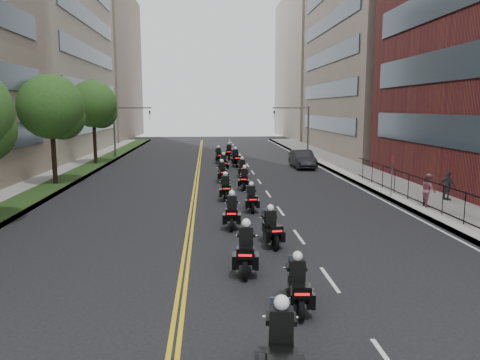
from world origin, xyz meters
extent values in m
cube|color=gray|center=(12.00, 25.00, 0.07)|extent=(4.00, 90.00, 0.15)
cube|color=gray|center=(-12.00, 25.00, 0.07)|extent=(4.00, 90.00, 0.15)
cube|color=#1B3714|center=(-11.20, 25.00, 0.17)|extent=(2.00, 90.00, 0.04)
cube|color=#333F4C|center=(13.95, 17.00, 3.50)|extent=(0.12, 25.80, 1.80)
cube|color=#333F4C|center=(13.95, 17.00, 7.50)|extent=(0.12, 25.80, 1.80)
cube|color=gray|center=(21.50, 48.00, 15.00)|extent=(15.00, 28.00, 30.00)
cube|color=#333F4C|center=(13.95, 48.00, 3.50)|extent=(0.12, 24.08, 1.80)
cube|color=#333F4C|center=(13.95, 48.00, 7.50)|extent=(0.12, 24.08, 1.80)
cube|color=#333F4C|center=(13.95, 48.00, 11.50)|extent=(0.12, 24.08, 1.80)
cube|color=#333F4C|center=(13.95, 48.00, 15.50)|extent=(0.12, 24.08, 1.80)
cube|color=#A59685|center=(21.50, 78.00, 13.00)|extent=(15.00, 28.00, 26.00)
cube|color=#A59685|center=(-22.00, 48.00, 17.00)|extent=(16.00, 28.00, 34.00)
cube|color=#333F4C|center=(-13.95, 48.00, 3.50)|extent=(0.12, 24.08, 1.80)
cube|color=#333F4C|center=(-13.95, 48.00, 7.50)|extent=(0.12, 24.08, 1.80)
cube|color=#333F4C|center=(-13.95, 48.00, 11.50)|extent=(0.12, 24.08, 1.80)
cube|color=#333F4C|center=(-13.95, 48.00, 15.50)|extent=(0.12, 24.08, 1.80)
cube|color=gray|center=(-22.00, 78.00, 13.00)|extent=(16.00, 28.00, 26.00)
cube|color=black|center=(11.00, 12.00, 1.60)|extent=(0.05, 28.00, 0.05)
cube|color=black|center=(11.00, 12.00, 0.30)|extent=(0.05, 28.00, 0.05)
cylinder|color=black|center=(-11.20, 24.00, 2.55)|extent=(0.32, 0.32, 5.11)
sphere|color=#25511B|center=(-11.20, 24.00, 5.47)|extent=(4.40, 4.40, 4.40)
sphere|color=#25511B|center=(-10.60, 24.40, 4.75)|extent=(3.08, 3.08, 3.08)
cylinder|color=black|center=(-11.20, 36.00, 2.69)|extent=(0.32, 0.32, 5.39)
sphere|color=#25511B|center=(-11.20, 36.00, 5.78)|extent=(4.40, 4.40, 4.40)
sphere|color=#25511B|center=(-10.60, 36.40, 5.00)|extent=(3.08, 3.08, 3.08)
cylinder|color=#3F3F44|center=(10.50, 42.00, 2.80)|extent=(0.18, 0.18, 5.60)
cylinder|color=#3F3F44|center=(8.50, 42.00, 5.40)|extent=(4.00, 0.14, 0.14)
imported|color=black|center=(6.70, 42.00, 4.60)|extent=(0.16, 0.20, 1.00)
cylinder|color=#3F3F44|center=(-10.50, 42.00, 2.80)|extent=(0.18, 0.18, 5.60)
cylinder|color=#3F3F44|center=(-8.50, 42.00, 5.40)|extent=(4.00, 0.14, 0.14)
imported|color=black|center=(-6.70, 42.00, 4.60)|extent=(0.16, 0.20, 1.00)
cylinder|color=black|center=(0.87, 0.37, 0.36)|extent=(0.24, 0.74, 0.73)
cube|color=black|center=(0.76, -0.48, 0.66)|extent=(0.63, 1.49, 0.43)
cube|color=black|center=(0.77, -0.42, 1.20)|extent=(0.51, 0.36, 0.66)
sphere|color=white|center=(0.77, -0.41, 1.65)|extent=(0.31, 0.31, 0.31)
cylinder|color=black|center=(1.70, 2.18, 0.32)|extent=(0.18, 0.65, 0.65)
cylinder|color=black|center=(1.80, 3.70, 0.32)|extent=(0.18, 0.65, 0.65)
cube|color=black|center=(1.75, 2.94, 0.59)|extent=(0.49, 1.31, 0.38)
cube|color=silver|center=(1.75, 2.99, 0.37)|extent=(0.40, 0.55, 0.28)
cube|color=black|center=(1.70, 2.18, 0.82)|extent=(0.52, 0.43, 0.30)
cube|color=red|center=(1.68, 1.99, 0.80)|extent=(0.38, 0.05, 0.07)
cube|color=black|center=(1.75, 2.99, 1.06)|extent=(0.44, 0.29, 0.59)
sphere|color=white|center=(1.75, 3.00, 1.46)|extent=(0.28, 0.28, 0.28)
cylinder|color=black|center=(0.52, 5.14, 0.36)|extent=(0.23, 0.73, 0.72)
cylinder|color=black|center=(0.71, 6.82, 0.36)|extent=(0.23, 0.73, 0.72)
cube|color=black|center=(0.61, 5.98, 0.66)|extent=(0.60, 1.47, 0.42)
cube|color=silver|center=(0.62, 6.03, 0.41)|extent=(0.47, 0.62, 0.32)
cube|color=black|center=(0.52, 5.14, 0.91)|extent=(0.60, 0.50, 0.34)
cube|color=red|center=(0.49, 4.91, 0.89)|extent=(0.42, 0.08, 0.07)
cube|color=black|center=(0.62, 6.03, 1.19)|extent=(0.50, 0.35, 0.66)
sphere|color=white|center=(0.62, 6.04, 1.63)|extent=(0.31, 0.31, 0.31)
cylinder|color=black|center=(1.93, 8.17, 0.33)|extent=(0.21, 0.67, 0.66)
cylinder|color=black|center=(1.76, 9.71, 0.33)|extent=(0.21, 0.67, 0.66)
cube|color=black|center=(1.84, 8.94, 0.60)|extent=(0.55, 1.35, 0.39)
cube|color=silver|center=(1.84, 8.99, 0.38)|extent=(0.42, 0.57, 0.29)
cube|color=black|center=(1.93, 8.17, 0.83)|extent=(0.55, 0.46, 0.31)
cube|color=red|center=(1.95, 7.96, 0.81)|extent=(0.39, 0.07, 0.07)
cube|color=black|center=(1.84, 8.99, 1.09)|extent=(0.45, 0.32, 0.60)
sphere|color=white|center=(1.84, 9.00, 1.49)|extent=(0.28, 0.28, 0.28)
cylinder|color=black|center=(0.40, 11.06, 0.34)|extent=(0.19, 0.70, 0.69)
cylinder|color=black|center=(0.52, 12.67, 0.34)|extent=(0.19, 0.70, 0.69)
cube|color=black|center=(0.46, 11.86, 0.63)|extent=(0.52, 1.39, 0.40)
cube|color=silver|center=(0.47, 11.91, 0.39)|extent=(0.42, 0.58, 0.30)
cube|color=black|center=(0.40, 11.06, 0.87)|extent=(0.55, 0.46, 0.32)
cube|color=red|center=(0.39, 10.85, 0.85)|extent=(0.41, 0.06, 0.07)
cube|color=black|center=(0.47, 11.91, 1.13)|extent=(0.46, 0.31, 0.63)
sphere|color=white|center=(0.47, 11.92, 1.56)|extent=(0.29, 0.29, 0.29)
cylinder|color=black|center=(1.67, 14.47, 0.32)|extent=(0.13, 0.63, 0.63)
cylinder|color=black|center=(1.66, 15.96, 0.32)|extent=(0.13, 0.63, 0.63)
cube|color=black|center=(1.67, 15.22, 0.58)|extent=(0.39, 1.25, 0.37)
cube|color=silver|center=(1.67, 15.26, 0.36)|extent=(0.35, 0.51, 0.28)
cube|color=black|center=(1.67, 14.47, 0.80)|extent=(0.48, 0.39, 0.30)
cube|color=red|center=(1.67, 14.28, 0.78)|extent=(0.37, 0.03, 0.06)
cube|color=black|center=(1.67, 15.26, 1.04)|extent=(0.41, 0.26, 0.58)
sphere|color=white|center=(1.67, 15.27, 1.43)|extent=(0.27, 0.27, 0.27)
cylinder|color=black|center=(0.44, 17.52, 0.34)|extent=(0.15, 0.68, 0.68)
cylinder|color=black|center=(0.42, 19.11, 0.34)|extent=(0.15, 0.68, 0.68)
cube|color=black|center=(0.43, 18.31, 0.62)|extent=(0.43, 1.35, 0.40)
cube|color=silver|center=(0.43, 18.36, 0.39)|extent=(0.39, 0.55, 0.30)
cube|color=black|center=(0.44, 17.52, 0.86)|extent=(0.52, 0.42, 0.32)
cube|color=red|center=(0.44, 17.31, 0.84)|extent=(0.40, 0.03, 0.07)
cube|color=black|center=(0.43, 18.36, 1.12)|extent=(0.44, 0.28, 0.62)
sphere|color=white|center=(0.43, 18.37, 1.54)|extent=(0.29, 0.29, 0.29)
cylinder|color=black|center=(1.73, 21.09, 0.33)|extent=(0.22, 0.67, 0.66)
cylinder|color=black|center=(1.95, 22.62, 0.33)|extent=(0.22, 0.67, 0.66)
cube|color=black|center=(1.84, 21.85, 0.60)|extent=(0.58, 1.35, 0.39)
cube|color=silver|center=(1.85, 21.90, 0.38)|extent=(0.44, 0.58, 0.29)
cube|color=black|center=(1.73, 21.09, 0.83)|extent=(0.55, 0.47, 0.31)
cube|color=red|center=(1.71, 20.89, 0.81)|extent=(0.39, 0.08, 0.07)
cube|color=black|center=(1.85, 21.90, 1.08)|extent=(0.46, 0.33, 0.60)
sphere|color=white|center=(1.85, 21.91, 1.48)|extent=(0.28, 0.28, 0.28)
cylinder|color=black|center=(0.51, 24.24, 0.34)|extent=(0.21, 0.69, 0.68)
cylinder|color=black|center=(0.36, 25.84, 0.34)|extent=(0.21, 0.69, 0.68)
cube|color=black|center=(0.43, 25.04, 0.62)|extent=(0.55, 1.39, 0.40)
cube|color=silver|center=(0.43, 25.09, 0.39)|extent=(0.43, 0.59, 0.30)
cube|color=black|center=(0.51, 24.24, 0.86)|extent=(0.56, 0.47, 0.32)
cube|color=red|center=(0.53, 24.03, 0.84)|extent=(0.40, 0.07, 0.07)
cube|color=black|center=(0.43, 25.09, 1.13)|extent=(0.47, 0.32, 0.62)
sphere|color=white|center=(0.43, 25.10, 1.55)|extent=(0.29, 0.29, 0.29)
cylinder|color=black|center=(2.17, 26.74, 0.32)|extent=(0.18, 0.66, 0.65)
cylinder|color=black|center=(2.07, 28.26, 0.32)|extent=(0.18, 0.66, 0.65)
cube|color=black|center=(2.12, 27.50, 0.59)|extent=(0.49, 1.31, 0.38)
cube|color=silver|center=(2.11, 27.55, 0.37)|extent=(0.40, 0.55, 0.29)
cube|color=black|center=(2.17, 26.74, 0.82)|extent=(0.52, 0.43, 0.31)
cube|color=red|center=(2.18, 26.54, 0.80)|extent=(0.38, 0.05, 0.07)
cube|color=black|center=(2.11, 27.55, 1.07)|extent=(0.44, 0.29, 0.59)
sphere|color=white|center=(2.11, 27.56, 1.47)|extent=(0.28, 0.28, 0.28)
cylinder|color=black|center=(0.80, 29.84, 0.34)|extent=(0.17, 0.68, 0.68)
cylinder|color=black|center=(0.74, 31.43, 0.34)|extent=(0.17, 0.68, 0.68)
cube|color=black|center=(0.77, 30.63, 0.62)|extent=(0.47, 1.36, 0.40)
cube|color=silver|center=(0.77, 30.68, 0.39)|extent=(0.40, 0.56, 0.30)
cube|color=black|center=(0.80, 29.84, 0.85)|extent=(0.53, 0.44, 0.32)
cube|color=red|center=(0.81, 29.63, 0.83)|extent=(0.40, 0.05, 0.07)
cube|color=black|center=(0.77, 30.68, 1.11)|extent=(0.45, 0.30, 0.62)
sphere|color=white|center=(0.77, 30.69, 1.53)|extent=(0.29, 0.29, 0.29)
cylinder|color=black|center=(2.08, 33.04, 0.38)|extent=(0.24, 0.76, 0.75)
cylinder|color=black|center=(1.88, 34.80, 0.38)|extent=(0.24, 0.76, 0.75)
cube|color=black|center=(1.98, 33.92, 0.68)|extent=(0.63, 1.53, 0.44)
cube|color=silver|center=(1.97, 33.97, 0.43)|extent=(0.49, 0.65, 0.33)
cube|color=black|center=(2.08, 33.04, 0.95)|extent=(0.62, 0.53, 0.35)
cube|color=red|center=(2.11, 32.81, 0.93)|extent=(0.44, 0.08, 0.08)
cube|color=black|center=(1.97, 33.97, 1.24)|extent=(0.52, 0.36, 0.68)
sphere|color=white|center=(1.97, 33.99, 1.70)|extent=(0.32, 0.32, 0.32)
cylinder|color=black|center=(0.59, 36.11, 0.35)|extent=(0.23, 0.71, 0.70)
cylinder|color=black|center=(0.38, 37.74, 0.35)|extent=(0.23, 0.71, 0.70)
cube|color=black|center=(0.49, 36.93, 0.64)|extent=(0.61, 1.43, 0.41)
cube|color=silver|center=(0.48, 36.98, 0.40)|extent=(0.46, 0.61, 0.31)
cube|color=black|center=(0.59, 36.11, 0.88)|extent=(0.59, 0.50, 0.33)
cube|color=red|center=(0.62, 35.90, 0.86)|extent=(0.41, 0.08, 0.07)
cube|color=black|center=(0.48, 36.98, 1.15)|extent=(0.49, 0.34, 0.64)
sphere|color=white|center=(0.48, 36.99, 1.58)|extent=(0.30, 0.30, 0.30)
cylinder|color=black|center=(1.62, 39.20, 0.37)|extent=(0.21, 0.75, 0.74)
cylinder|color=black|center=(1.76, 40.94, 0.37)|extent=(0.21, 0.75, 0.74)
cube|color=black|center=(1.69, 40.07, 0.68)|extent=(0.58, 1.51, 0.44)
cube|color=silver|center=(1.69, 40.12, 0.43)|extent=(0.46, 0.63, 0.33)
cube|color=black|center=(1.62, 39.20, 0.94)|extent=(0.60, 0.50, 0.35)
cube|color=red|center=(1.60, 38.97, 0.92)|extent=(0.44, 0.07, 0.08)
cube|color=black|center=(1.69, 40.12, 1.23)|extent=(0.50, 0.34, 0.68)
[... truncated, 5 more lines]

